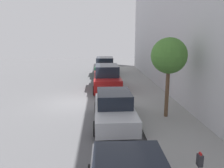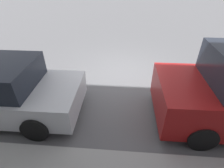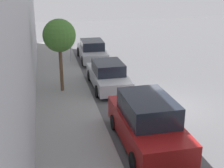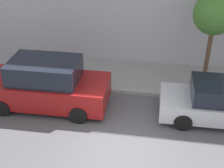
# 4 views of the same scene
# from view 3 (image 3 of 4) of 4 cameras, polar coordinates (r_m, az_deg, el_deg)

# --- Properties ---
(ground_plane) EXTENTS (60.00, 60.00, 0.00)m
(ground_plane) POSITION_cam_3_polar(r_m,az_deg,el_deg) (15.78, 10.25, -4.15)
(ground_plane) COLOR #515154
(sidewalk) EXTENTS (2.92, 32.00, 0.15)m
(sidewalk) POSITION_cam_3_polar(r_m,az_deg,el_deg) (14.66, -8.05, -5.62)
(sidewalk) COLOR gray
(sidewalk) RESTS_ON ground_plane
(parked_sedan_nearest) EXTENTS (1.92, 4.54, 1.54)m
(parked_sedan_nearest) POSITION_cam_3_polar(r_m,az_deg,el_deg) (23.69, -3.66, 6.07)
(parked_sedan_nearest) COLOR #B7BABF
(parked_sedan_nearest) RESTS_ON ground_plane
(parked_sedan_second) EXTENTS (1.92, 4.52, 1.54)m
(parked_sedan_second) POSITION_cam_3_polar(r_m,az_deg,el_deg) (17.92, -0.74, 1.59)
(parked_sedan_second) COLOR #B7BABF
(parked_sedan_second) RESTS_ON ground_plane
(parked_suv_third) EXTENTS (2.08, 4.82, 1.98)m
(parked_suv_third) POSITION_cam_3_polar(r_m,az_deg,el_deg) (11.95, 6.45, -7.12)
(parked_suv_third) COLOR maroon
(parked_suv_third) RESTS_ON ground_plane
(parking_meter_near) EXTENTS (0.11, 0.15, 1.36)m
(parking_meter_near) POSITION_cam_3_polar(r_m,az_deg,el_deg) (22.94, -7.59, 6.16)
(parking_meter_near) COLOR #ADADB2
(parking_meter_near) RESTS_ON sidewalk
(street_tree) EXTENTS (1.73, 1.73, 3.93)m
(street_tree) POSITION_cam_3_polar(r_m,az_deg,el_deg) (16.66, -9.61, 8.65)
(street_tree) COLOR brown
(street_tree) RESTS_ON sidewalk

